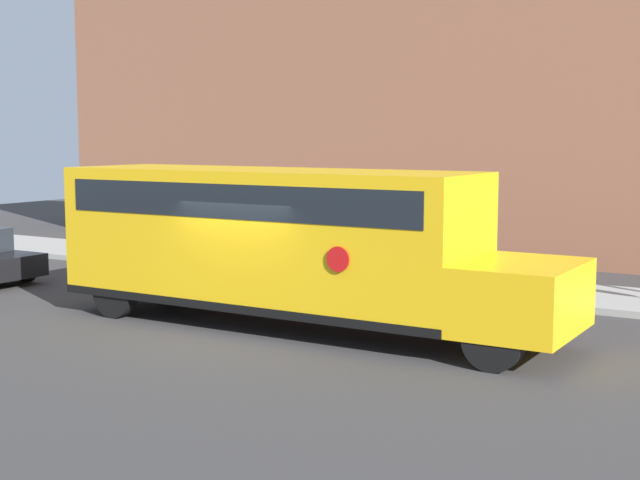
# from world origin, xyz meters

# --- Properties ---
(ground_plane) EXTENTS (60.00, 60.00, 0.00)m
(ground_plane) POSITION_xyz_m (0.00, 0.00, 0.00)
(ground_plane) COLOR #3A3838
(sidewalk_strip) EXTENTS (44.00, 3.00, 0.15)m
(sidewalk_strip) POSITION_xyz_m (0.00, 6.50, 0.07)
(sidewalk_strip) COLOR #9E9E99
(sidewalk_strip) RESTS_ON ground
(building_backdrop) EXTENTS (32.00, 4.00, 9.15)m
(building_backdrop) POSITION_xyz_m (0.00, 13.00, 4.57)
(building_backdrop) COLOR #935B42
(building_backdrop) RESTS_ON ground
(school_bus) EXTENTS (10.36, 2.57, 3.08)m
(school_bus) POSITION_xyz_m (0.25, 0.70, 1.76)
(school_bus) COLOR yellow
(school_bus) RESTS_ON ground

